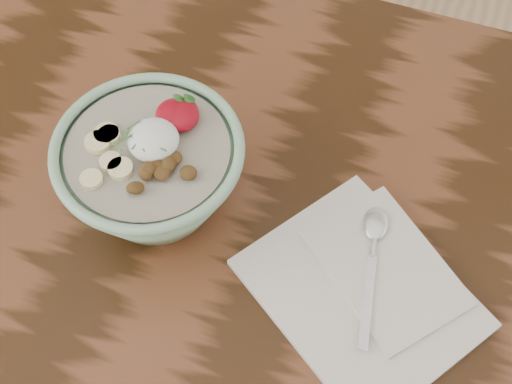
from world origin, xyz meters
TOP-DOWN VIEW (x-y plane):
  - table at (0.00, 0.00)cm, footprint 160.00×90.00cm
  - breakfast_bowl at (-16.01, 2.89)cm, footprint 20.90×20.90cm
  - napkin at (10.09, 0.16)cm, footprint 30.51×29.27cm
  - spoon at (9.46, 5.28)cm, footprint 4.82×17.47cm

SIDE VIEW (x-z plane):
  - table at x=0.00cm, z-range 28.20..103.20cm
  - napkin at x=10.09cm, z-range 74.88..76.35cm
  - spoon at x=9.46cm, z-range 76.39..77.30cm
  - breakfast_bowl at x=-16.01cm, z-range 75.19..89.04cm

